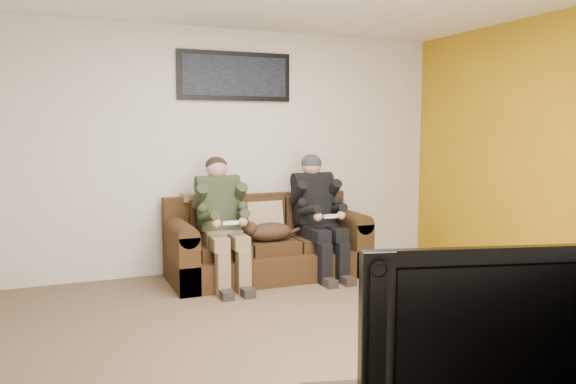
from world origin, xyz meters
name	(u,v)px	position (x,y,z in m)	size (l,w,h in m)	color
floor	(315,337)	(0.00, 0.00, 0.00)	(5.00, 5.00, 0.00)	brown
wall_back	(229,151)	(0.00, 2.25, 1.30)	(5.00, 5.00, 0.00)	beige
wall_right	(572,156)	(2.50, 0.00, 1.30)	(4.50, 4.50, 0.00)	beige
accent_wall_right	(571,156)	(2.49, 0.00, 1.30)	(4.50, 4.50, 0.00)	#B38411
sofa	(266,246)	(0.27, 1.82, 0.31)	(2.04, 0.88, 0.83)	#372210
throw_pillow	(264,219)	(0.27, 1.86, 0.59)	(0.39, 0.11, 0.37)	#9A8665
throw_blanket	(202,197)	(-0.34, 2.08, 0.83)	(0.42, 0.20, 0.07)	gray
person_left	(222,214)	(-0.25, 1.65, 0.70)	(0.51, 0.87, 1.26)	#7A694C
person_right	(318,208)	(0.79, 1.65, 0.71)	(0.51, 0.86, 1.27)	black
cat	(268,231)	(0.22, 1.61, 0.51)	(0.66, 0.26, 0.24)	#462D1B
framed_poster	(235,76)	(0.07, 2.22, 2.10)	(1.25, 0.05, 0.52)	black
television	(490,321)	(-0.14, -1.95, 0.78)	(1.13, 0.15, 0.65)	black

